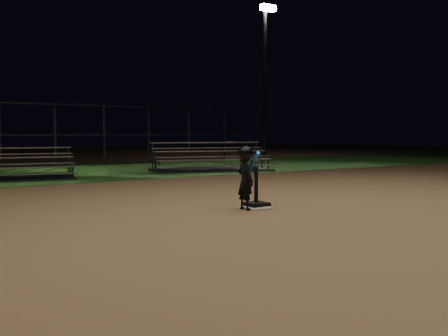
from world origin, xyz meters
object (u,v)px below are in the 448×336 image
at_px(bleacher_left, 5,174).
at_px(batting_tee, 256,199).
at_px(child_batter, 245,176).
at_px(home_plate, 256,208).
at_px(light_pole_right, 266,68).
at_px(bleacher_right, 211,165).

bearing_deg(bleacher_left, batting_tee, -60.98).
height_order(child_batter, bleacher_left, child_batter).
height_order(home_plate, bleacher_left, bleacher_left).
bearing_deg(batting_tee, home_plate, -130.25).
height_order(home_plate, light_pole_right, light_pole_right).
distance_m(batting_tee, bleacher_left, 8.40).
xyz_separation_m(bleacher_right, light_pole_right, (7.99, 7.07, 4.74)).
bearing_deg(batting_tee, light_pole_right, 51.25).
height_order(child_batter, light_pole_right, light_pole_right).
xyz_separation_m(bleacher_left, bleacher_right, (6.70, -0.17, 0.02)).
bearing_deg(batting_tee, bleacher_right, 63.27).
distance_m(batting_tee, light_pole_right, 19.60).
xyz_separation_m(batting_tee, bleacher_right, (3.90, 7.74, 0.06)).
distance_m(batting_tee, child_batter, 0.58).
xyz_separation_m(child_batter, bleacher_right, (4.24, 7.89, -0.38)).
relative_size(home_plate, bleacher_right, 0.10).
height_order(batting_tee, bleacher_left, bleacher_left).
height_order(home_plate, child_batter, child_batter).
height_order(bleacher_left, light_pole_right, light_pole_right).
xyz_separation_m(batting_tee, child_batter, (-0.34, -0.15, 0.44)).
xyz_separation_m(home_plate, bleacher_left, (-2.69, 8.04, 0.18)).
xyz_separation_m(home_plate, light_pole_right, (12.00, 14.94, 4.93)).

